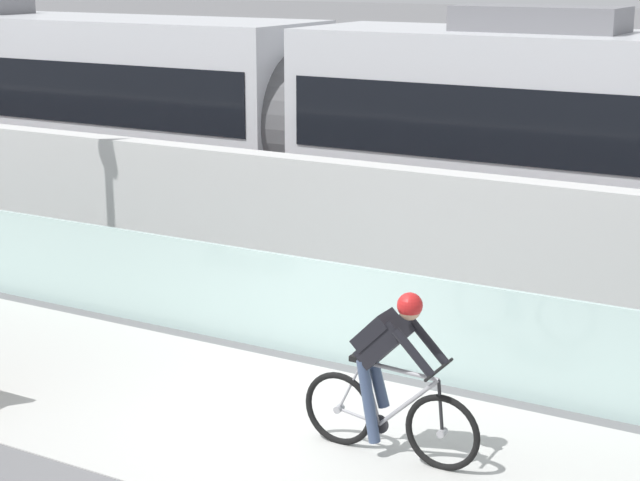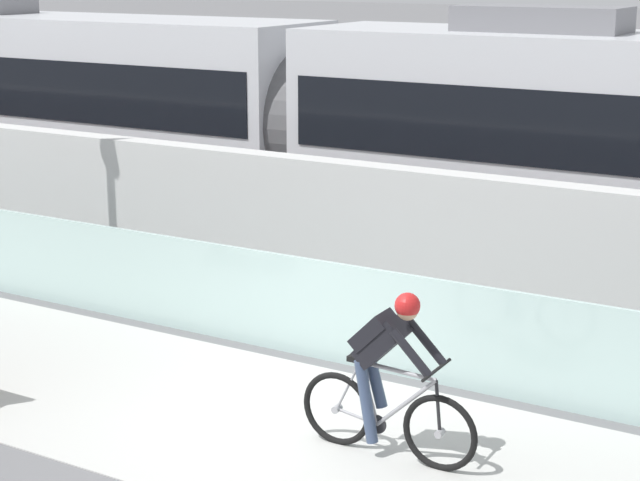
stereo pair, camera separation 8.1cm
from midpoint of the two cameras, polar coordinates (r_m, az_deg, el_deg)
ground_plane at (r=10.55m, az=-2.65°, el=-9.96°), size 200.00×200.00×0.00m
bike_path_deck at (r=10.55m, az=-2.65°, el=-9.93°), size 32.00×3.20×0.01m
glass_parapet at (r=11.82m, az=2.20°, el=-4.13°), size 32.00×0.05×1.17m
concrete_barrier_wall at (r=13.25m, az=5.88°, el=-0.35°), size 32.00×0.36×1.94m
tram_rail_near at (r=15.73m, az=9.55°, el=-1.71°), size 32.00×0.08×0.01m
tram_rail_far at (r=17.03m, az=11.28°, el=-0.52°), size 32.00×0.08×0.01m
tram at (r=17.44m, az=-0.23°, el=6.47°), size 22.56×2.54×3.81m
cyclist_on_bike at (r=9.64m, az=3.87°, el=-7.27°), size 1.77×0.58×1.61m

